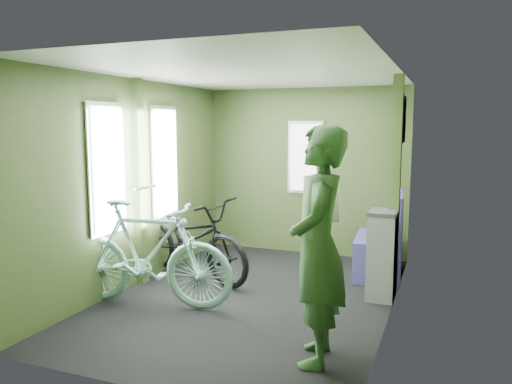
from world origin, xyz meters
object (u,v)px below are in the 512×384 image
(bicycle_mint, at_px, (148,305))
(bench_seat, at_px, (381,251))
(waste_box, at_px, (382,255))
(passenger, at_px, (318,246))
(bicycle_black, at_px, (190,278))

(bicycle_mint, relative_size, bench_seat, 1.77)
(waste_box, bearing_deg, passenger, -99.88)
(bicycle_black, height_order, bench_seat, bench_seat)
(bicycle_black, xyz_separation_m, bench_seat, (2.09, 0.93, 0.30))
(bicycle_black, height_order, bicycle_mint, bicycle_mint)
(passenger, bearing_deg, bicycle_black, -138.50)
(bicycle_black, relative_size, passenger, 1.03)
(bicycle_black, xyz_separation_m, bicycle_mint, (0.06, -0.97, 0.00))
(passenger, xyz_separation_m, bench_seat, (0.17, 2.42, -0.60))
(bicycle_black, xyz_separation_m, waste_box, (2.20, 0.10, 0.46))
(waste_box, bearing_deg, bench_seat, 97.77)
(bicycle_mint, height_order, bench_seat, bench_seat)
(passenger, bearing_deg, bicycle_mint, -116.39)
(bicycle_mint, bearing_deg, bench_seat, -53.73)
(bench_seat, bearing_deg, bicycle_black, -160.51)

